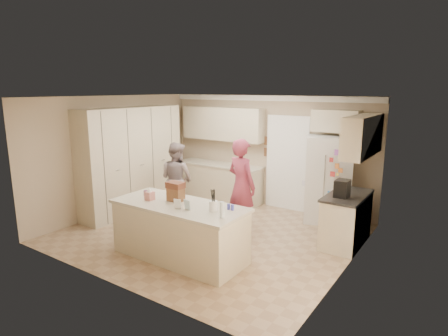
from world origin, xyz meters
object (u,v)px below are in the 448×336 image
Objects in this scene: dollhouse_body at (176,195)px; teen_girl at (241,186)px; coffee_maker at (342,188)px; tissue_box at (150,196)px; refrigerator at (328,179)px; teen_boy at (177,179)px; utensil_crock at (213,206)px; island_base at (180,232)px.

teen_girl is at bearing 75.80° from dollhouse_body.
tissue_box is (-2.60, -2.00, -0.07)m from coffee_maker.
teen_boy is at bearing -173.67° from refrigerator.
teen_girl is (-0.43, 1.52, -0.08)m from utensil_crock.
dollhouse_body is at bearing 26.57° from tissue_box.
utensil_crock is 0.08× the size of teen_girl.
teen_girl reaches higher than tissue_box.
refrigerator is 6.92× the size of dollhouse_body.
teen_boy is (-0.93, 1.73, -0.19)m from tissue_box.
tissue_box is (-1.95, -3.17, 0.10)m from refrigerator.
teen_boy reaches higher than coffee_maker.
island_base is at bearing -175.60° from utensil_crock.
utensil_crock is 1.07× the size of tissue_box.
coffee_maker is 1.15× the size of dollhouse_body.
tissue_box is 1.97m from teen_boy.
teen_girl is at bearing -148.46° from refrigerator.
coffee_maker reaches higher than dollhouse_body.
utensil_crock is 2.66m from teen_boy.
refrigerator reaches higher than tissue_box.
island_base is at bearing 133.79° from teen_boy.
teen_boy reaches higher than tissue_box.
teen_boy is (-3.53, -0.27, -0.26)m from coffee_maker.
coffee_maker is at bearing 37.57° from tissue_box.
tissue_box is at bearing -142.43° from coffee_maker.
island_base is 1.66m from teen_girl.
dollhouse_body is (-0.80, 0.05, 0.04)m from utensil_crock.
tissue_box is at bearing -172.87° from utensil_crock.
island_base is 14.67× the size of utensil_crock.
teen_boy is 1.71m from teen_girl.
refrigerator is 3.41m from island_base.
island_base is (-2.05, -1.90, -0.63)m from coffee_maker.
tissue_box is 0.08× the size of teen_girl.
coffee_maker is at bearing 39.29° from dollhouse_body.
utensil_crock is (0.65, 0.05, 0.56)m from island_base.
coffee_maker is at bearing 52.88° from utensil_crock.
teen_girl is at bearing 65.21° from tissue_box.
coffee_maker is (0.65, -1.17, 0.17)m from refrigerator.
island_base is at bearing -137.17° from coffee_maker.
teen_girl is (0.77, 1.67, -0.08)m from tissue_box.
dollhouse_body is at bearing 146.31° from island_base.
coffee_maker is 1.86m from teen_girl.
coffee_maker is at bearing 42.83° from island_base.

